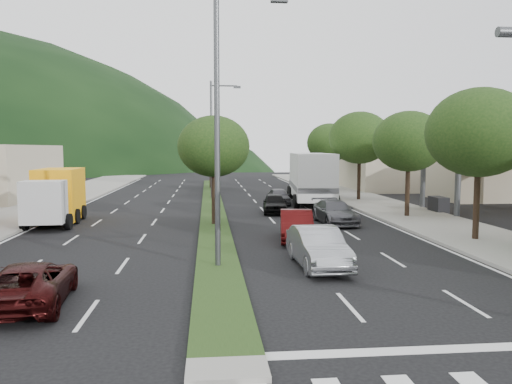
{
  "coord_description": "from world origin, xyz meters",
  "views": [
    {
      "loc": [
        -0.34,
        -9.76,
        4.32
      ],
      "look_at": [
        1.9,
        13.28,
        2.29
      ],
      "focal_mm": 35.0,
      "sensor_mm": 36.0,
      "label": 1
    }
  ],
  "objects": [
    {
      "name": "ground",
      "position": [
        0.0,
        0.0,
        0.0
      ],
      "size": [
        160.0,
        160.0,
        0.0
      ],
      "primitive_type": "plane",
      "color": "black",
      "rests_on": "ground"
    },
    {
      "name": "sidewalk_right",
      "position": [
        12.5,
        25.0,
        0.07
      ],
      "size": [
        5.0,
        90.0,
        0.15
      ],
      "primitive_type": "cube",
      "color": "gray",
      "rests_on": "ground"
    },
    {
      "name": "sidewalk_left",
      "position": [
        -13.0,
        25.0,
        0.07
      ],
      "size": [
        6.0,
        90.0,
        0.15
      ],
      "primitive_type": "cube",
      "color": "gray",
      "rests_on": "ground"
    },
    {
      "name": "median",
      "position": [
        0.0,
        28.0,
        0.06
      ],
      "size": [
        1.6,
        56.0,
        0.12
      ],
      "primitive_type": "cube",
      "color": "#223A15",
      "rests_on": "ground"
    },
    {
      "name": "gas_canopy",
      "position": [
        19.0,
        22.0,
        4.65
      ],
      "size": [
        12.2,
        8.2,
        5.25
      ],
      "color": "silver",
      "rests_on": "ground"
    },
    {
      "name": "bldg_right_far",
      "position": [
        19.5,
        44.0,
        2.6
      ],
      "size": [
        10.0,
        16.0,
        5.2
      ],
      "primitive_type": "cube",
      "color": "#BBB195",
      "rests_on": "ground"
    },
    {
      "name": "tree_r_b",
      "position": [
        12.0,
        12.0,
        5.04
      ],
      "size": [
        4.8,
        4.8,
        6.94
      ],
      "color": "black",
      "rests_on": "sidewalk_right"
    },
    {
      "name": "tree_r_c",
      "position": [
        12.0,
        20.0,
        4.75
      ],
      "size": [
        4.4,
        4.4,
        6.48
      ],
      "color": "black",
      "rests_on": "sidewalk_right"
    },
    {
      "name": "tree_r_d",
      "position": [
        12.0,
        30.0,
        5.18
      ],
      "size": [
        5.0,
        5.0,
        7.17
      ],
      "color": "black",
      "rests_on": "sidewalk_right"
    },
    {
      "name": "tree_r_e",
      "position": [
        12.0,
        40.0,
        4.89
      ],
      "size": [
        4.6,
        4.6,
        6.71
      ],
      "color": "black",
      "rests_on": "sidewalk_right"
    },
    {
      "name": "tree_med_near",
      "position": [
        0.0,
        18.0,
        4.43
      ],
      "size": [
        4.0,
        4.0,
        6.02
      ],
      "color": "black",
      "rests_on": "median"
    },
    {
      "name": "tree_med_far",
      "position": [
        0.0,
        44.0,
        5.01
      ],
      "size": [
        4.8,
        4.8,
        6.94
      ],
      "color": "black",
      "rests_on": "median"
    },
    {
      "name": "streetlight_near",
      "position": [
        0.21,
        8.0,
        5.58
      ],
      "size": [
        2.6,
        0.25,
        10.0
      ],
      "color": "#47494C",
      "rests_on": "ground"
    },
    {
      "name": "streetlight_mid",
      "position": [
        0.21,
        33.0,
        5.58
      ],
      "size": [
        2.6,
        0.25,
        10.0
      ],
      "color": "#47494C",
      "rests_on": "ground"
    },
    {
      "name": "sedan_silver",
      "position": [
        3.64,
        7.86,
        0.73
      ],
      "size": [
        1.7,
        4.46,
        1.45
      ],
      "primitive_type": "imported",
      "rotation": [
        0.0,
        0.0,
        0.04
      ],
      "color": "#A0A2A7",
      "rests_on": "ground"
    },
    {
      "name": "suv_maroon",
      "position": [
        -5.24,
        4.24,
        0.61
      ],
      "size": [
        2.43,
        4.56,
        1.22
      ],
      "primitive_type": "imported",
      "rotation": [
        0.0,
        0.0,
        3.23
      ],
      "color": "black",
      "rests_on": "ground"
    },
    {
      "name": "car_queue_a",
      "position": [
        4.12,
        23.16,
        0.66
      ],
      "size": [
        1.92,
        3.99,
        1.31
      ],
      "primitive_type": "imported",
      "rotation": [
        0.0,
        0.0,
        -0.1
      ],
      "color": "black",
      "rests_on": "ground"
    },
    {
      "name": "car_queue_b",
      "position": [
        6.93,
        18.16,
        0.67
      ],
      "size": [
        2.11,
        4.69,
        1.33
      ],
      "primitive_type": "imported",
      "rotation": [
        0.0,
        0.0,
        0.05
      ],
      "color": "#4B4B50",
      "rests_on": "ground"
    },
    {
      "name": "car_queue_c",
      "position": [
        3.8,
        13.16,
        0.7
      ],
      "size": [
        2.05,
        4.44,
        1.41
      ],
      "primitive_type": "imported",
      "rotation": [
        0.0,
        0.0,
        -0.13
      ],
      "color": "#450B0B",
      "rests_on": "ground"
    },
    {
      "name": "car_queue_d",
      "position": [
        8.75,
        33.16,
        0.6
      ],
      "size": [
        2.51,
        4.56,
        1.21
      ],
      "primitive_type": "imported",
      "rotation": [
        0.0,
        0.0,
        -0.12
      ],
      "color": "black",
      "rests_on": "ground"
    },
    {
      "name": "car_queue_e",
      "position": [
        5.11,
        28.16,
        0.64
      ],
      "size": [
        1.53,
        3.75,
        1.27
      ],
      "primitive_type": "imported",
      "rotation": [
        0.0,
        0.0,
        0.01
      ],
      "color": "#4D4C52",
      "rests_on": "ground"
    },
    {
      "name": "box_truck",
      "position": [
        -9.0,
        19.72,
        1.48
      ],
      "size": [
        2.78,
        6.48,
        3.13
      ],
      "rotation": [
        0.0,
        0.0,
        3.2
      ],
      "color": "silver",
      "rests_on": "ground"
    },
    {
      "name": "motorhome",
      "position": [
        7.86,
        29.22,
        2.1
      ],
      "size": [
        4.18,
        10.52,
        3.93
      ],
      "rotation": [
        0.0,
        0.0,
        -0.11
      ],
      "color": "silver",
      "rests_on": "ground"
    }
  ]
}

